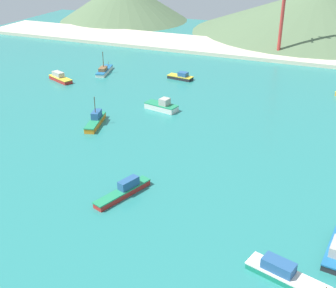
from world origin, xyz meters
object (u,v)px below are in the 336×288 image
(fishing_boat_0, at_px, (60,78))
(fishing_boat_8, at_px, (104,70))
(fishing_boat_5, at_px, (124,191))
(fishing_boat_1, at_px, (96,120))
(fishing_boat_2, at_px, (181,77))
(fishing_boat_7, at_px, (284,274))
(fishing_boat_10, at_px, (162,106))

(fishing_boat_0, xyz_separation_m, fishing_boat_8, (7.47, 11.14, -0.15))
(fishing_boat_5, bearing_deg, fishing_boat_1, 129.85)
(fishing_boat_0, bearing_deg, fishing_boat_2, 25.04)
(fishing_boat_0, height_order, fishing_boat_8, fishing_boat_8)
(fishing_boat_7, bearing_deg, fishing_boat_2, 120.12)
(fishing_boat_1, xyz_separation_m, fishing_boat_2, (5.44, 36.39, -0.20))
(fishing_boat_1, height_order, fishing_boat_2, fishing_boat_1)
(fishing_boat_1, bearing_deg, fishing_boat_10, 53.67)
(fishing_boat_1, bearing_deg, fishing_boat_7, -34.96)
(fishing_boat_5, xyz_separation_m, fishing_boat_7, (26.10, -8.99, -0.03))
(fishing_boat_5, distance_m, fishing_boat_7, 27.61)
(fishing_boat_2, height_order, fishing_boat_5, fishing_boat_5)
(fishing_boat_2, bearing_deg, fishing_boat_5, -77.39)
(fishing_boat_5, relative_size, fishing_boat_7, 1.04)
(fishing_boat_0, height_order, fishing_boat_2, fishing_boat_0)
(fishing_boat_8, bearing_deg, fishing_boat_2, 7.46)
(fishing_boat_8, bearing_deg, fishing_boat_0, -123.83)
(fishing_boat_5, bearing_deg, fishing_boat_0, 134.25)
(fishing_boat_0, relative_size, fishing_boat_5, 0.82)
(fishing_boat_0, distance_m, fishing_boat_1, 33.32)
(fishing_boat_10, bearing_deg, fishing_boat_8, 143.14)
(fishing_boat_0, bearing_deg, fishing_boat_5, -45.75)
(fishing_boat_2, relative_size, fishing_boat_5, 0.69)
(fishing_boat_0, bearing_deg, fishing_boat_1, -41.93)
(fishing_boat_0, height_order, fishing_boat_1, fishing_boat_1)
(fishing_boat_5, bearing_deg, fishing_boat_2, 102.61)
(fishing_boat_2, xyz_separation_m, fishing_boat_8, (-22.76, -2.98, -0.02))
(fishing_boat_2, distance_m, fishing_boat_8, 22.95)
(fishing_boat_1, relative_size, fishing_boat_5, 0.92)
(fishing_boat_7, bearing_deg, fishing_boat_1, 145.04)
(fishing_boat_1, height_order, fishing_boat_7, fishing_boat_1)
(fishing_boat_0, xyz_separation_m, fishing_boat_2, (30.23, 14.12, -0.13))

